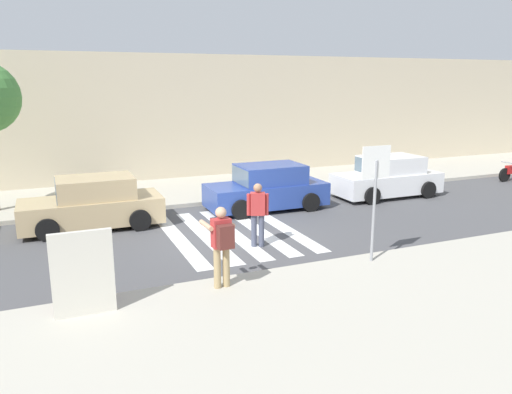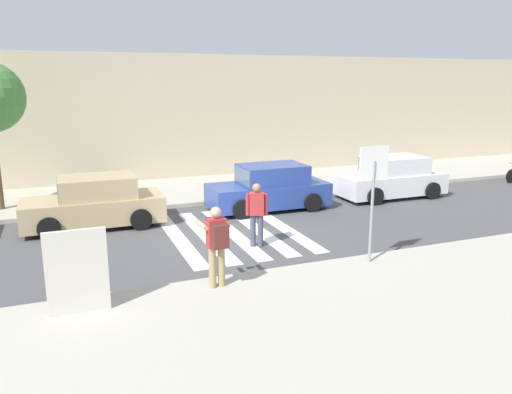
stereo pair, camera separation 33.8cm
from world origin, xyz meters
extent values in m
plane|color=#4C4C4F|center=(0.00, 0.00, 0.00)|extent=(120.00, 120.00, 0.00)
cube|color=#B2AD9E|center=(0.00, -6.20, 0.07)|extent=(60.00, 6.00, 0.14)
cube|color=#B2AD9E|center=(0.00, 6.00, 0.07)|extent=(60.00, 4.80, 0.14)
cube|color=beige|center=(0.00, 10.40, 2.73)|extent=(56.00, 4.00, 5.46)
cube|color=silver|center=(-1.60, 0.20, 0.00)|extent=(0.44, 5.20, 0.01)
cube|color=silver|center=(-0.80, 0.20, 0.00)|extent=(0.44, 5.20, 0.01)
cube|color=silver|center=(0.00, 0.20, 0.00)|extent=(0.44, 5.20, 0.01)
cube|color=silver|center=(0.80, 0.20, 0.00)|extent=(0.44, 5.20, 0.01)
cube|color=silver|center=(1.60, 0.20, 0.00)|extent=(0.44, 5.20, 0.01)
cylinder|color=gray|center=(2.13, -3.66, 1.35)|extent=(0.07, 0.07, 2.43)
cube|color=white|center=(2.13, -3.65, 2.52)|extent=(0.76, 0.03, 0.76)
cube|color=red|center=(2.13, -3.63, 2.52)|extent=(0.66, 0.02, 0.66)
cylinder|color=tan|center=(-1.77, -3.74, 0.58)|extent=(0.15, 0.15, 0.88)
cylinder|color=tan|center=(-1.57, -3.73, 0.58)|extent=(0.15, 0.15, 0.88)
cube|color=#B73333|center=(-1.67, -3.74, 1.32)|extent=(0.39, 0.26, 0.60)
sphere|color=tan|center=(-1.67, -3.74, 1.75)|extent=(0.23, 0.23, 0.23)
cylinder|color=tan|center=(-1.92, -3.53, 1.46)|extent=(0.13, 0.58, 0.10)
cylinder|color=tan|center=(-1.44, -3.51, 1.46)|extent=(0.13, 0.58, 0.10)
cube|color=black|center=(-1.69, -3.34, 1.49)|extent=(0.15, 0.11, 0.10)
cube|color=#5B2823|center=(-1.65, -3.97, 1.30)|extent=(0.33, 0.22, 0.48)
cylinder|color=#474C60|center=(0.11, -1.22, 0.44)|extent=(0.15, 0.15, 0.88)
cylinder|color=#474C60|center=(0.30, -1.29, 0.44)|extent=(0.15, 0.15, 0.88)
cube|color=#B73333|center=(0.20, -1.25, 1.18)|extent=(0.44, 0.36, 0.60)
sphere|color=#A37556|center=(0.20, -1.25, 1.61)|extent=(0.23, 0.23, 0.23)
cylinder|color=#B73333|center=(-0.02, -1.17, 1.16)|extent=(0.10, 0.10, 0.58)
cylinder|color=#B73333|center=(0.43, -1.34, 1.16)|extent=(0.10, 0.10, 0.58)
cube|color=tan|center=(-3.70, 2.30, 0.53)|extent=(4.10, 1.70, 0.76)
cube|color=tan|center=(-3.55, 2.30, 1.23)|extent=(2.20, 1.56, 0.64)
cube|color=slate|center=(-4.62, 2.30, 1.23)|extent=(0.10, 1.50, 0.54)
cube|color=slate|center=(-2.58, 2.30, 1.23)|extent=(0.10, 1.50, 0.51)
cylinder|color=black|center=(-4.97, 1.45, 0.32)|extent=(0.64, 0.22, 0.64)
cylinder|color=black|center=(-4.97, 3.15, 0.32)|extent=(0.64, 0.22, 0.64)
cylinder|color=black|center=(-2.43, 1.45, 0.32)|extent=(0.64, 0.22, 0.64)
cylinder|color=black|center=(-2.43, 3.15, 0.32)|extent=(0.64, 0.22, 0.64)
cube|color=#284293|center=(2.03, 2.30, 0.53)|extent=(4.10, 1.70, 0.76)
cube|color=#284293|center=(2.18, 2.30, 1.23)|extent=(2.20, 1.56, 0.64)
cube|color=slate|center=(1.11, 2.30, 1.23)|extent=(0.10, 1.50, 0.54)
cube|color=slate|center=(3.15, 2.30, 1.23)|extent=(0.10, 1.50, 0.51)
cylinder|color=black|center=(0.76, 1.45, 0.32)|extent=(0.64, 0.22, 0.64)
cylinder|color=black|center=(0.76, 3.15, 0.32)|extent=(0.64, 0.22, 0.64)
cylinder|color=black|center=(3.31, 1.45, 0.32)|extent=(0.64, 0.22, 0.64)
cylinder|color=black|center=(3.31, 3.15, 0.32)|extent=(0.64, 0.22, 0.64)
cube|color=white|center=(7.08, 2.30, 0.53)|extent=(4.10, 1.70, 0.76)
cube|color=white|center=(7.23, 2.30, 1.23)|extent=(2.20, 1.56, 0.64)
cube|color=slate|center=(6.16, 2.30, 1.23)|extent=(0.10, 1.50, 0.54)
cube|color=slate|center=(8.20, 2.30, 1.23)|extent=(0.10, 1.50, 0.51)
cylinder|color=black|center=(5.81, 1.45, 0.32)|extent=(0.64, 0.22, 0.64)
cylinder|color=black|center=(5.81, 3.15, 0.32)|extent=(0.64, 0.22, 0.64)
cylinder|color=black|center=(8.35, 1.45, 0.32)|extent=(0.64, 0.22, 0.64)
cylinder|color=black|center=(8.35, 3.15, 0.32)|extent=(0.64, 0.22, 0.64)
cylinder|color=black|center=(13.65, 2.60, 0.30)|extent=(0.60, 0.10, 0.60)
cylinder|color=gray|center=(13.71, 2.60, 0.85)|extent=(0.04, 0.60, 0.04)
cube|color=beige|center=(-4.39, -3.95, 0.94)|extent=(1.10, 0.10, 1.60)
cube|color=pink|center=(-4.39, -3.90, 0.94)|extent=(0.96, 0.02, 1.46)
camera|label=1|loc=(-4.80, -12.97, 4.35)|focal=35.00mm
camera|label=2|loc=(-4.48, -13.10, 4.35)|focal=35.00mm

